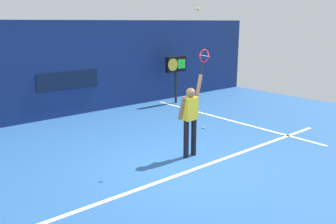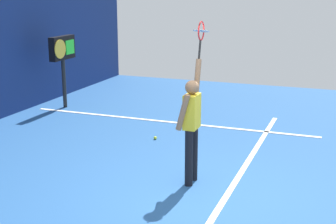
# 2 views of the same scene
# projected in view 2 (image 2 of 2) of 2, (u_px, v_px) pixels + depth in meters

# --- Properties ---
(ground_plane) EXTENTS (18.00, 18.00, 0.00)m
(ground_plane) POSITION_uv_depth(u_px,v_px,m) (201.00, 198.00, 7.32)
(ground_plane) COLOR #23518C
(court_baseline) EXTENTS (10.00, 0.10, 0.01)m
(court_baseline) POSITION_uv_depth(u_px,v_px,m) (223.00, 201.00, 7.20)
(court_baseline) COLOR white
(court_baseline) RESTS_ON ground_plane
(court_sideline) EXTENTS (0.10, 7.00, 0.01)m
(court_sideline) POSITION_uv_depth(u_px,v_px,m) (167.00, 122.00, 11.42)
(court_sideline) COLOR white
(court_sideline) RESTS_ON ground_plane
(tennis_player) EXTENTS (0.62, 0.31, 1.99)m
(tennis_player) POSITION_uv_depth(u_px,v_px,m) (192.00, 123.00, 7.65)
(tennis_player) COLOR black
(tennis_player) RESTS_ON ground_plane
(tennis_racket) EXTENTS (0.38, 0.27, 0.63)m
(tennis_racket) POSITION_uv_depth(u_px,v_px,m) (201.00, 33.00, 7.69)
(tennis_racket) COLOR black
(scoreboard_clock) EXTENTS (0.96, 0.20, 1.86)m
(scoreboard_clock) POSITION_uv_depth(u_px,v_px,m) (62.00, 52.00, 12.46)
(scoreboard_clock) COLOR black
(scoreboard_clock) RESTS_ON ground_plane
(spare_ball) EXTENTS (0.07, 0.07, 0.07)m
(spare_ball) POSITION_uv_depth(u_px,v_px,m) (155.00, 138.00, 10.11)
(spare_ball) COLOR #CCE033
(spare_ball) RESTS_ON ground_plane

